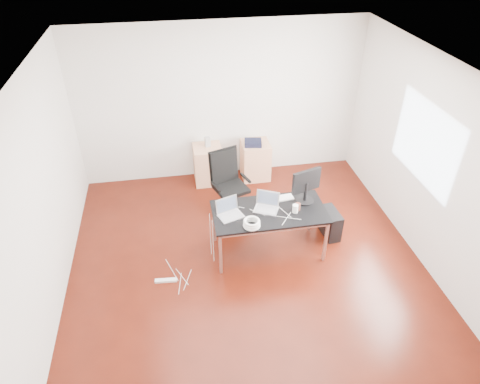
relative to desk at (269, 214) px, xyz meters
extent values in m
plane|color=#3B0E06|center=(-0.36, -0.19, -0.68)|extent=(5.00, 5.00, 0.00)
plane|color=silver|center=(-0.36, -0.19, 2.12)|extent=(5.00, 5.00, 0.00)
plane|color=silver|center=(-0.36, 2.31, 0.72)|extent=(5.00, 0.00, 5.00)
plane|color=silver|center=(-0.36, -2.69, 0.72)|extent=(5.00, 0.00, 5.00)
plane|color=silver|center=(-2.86, -0.19, 0.72)|extent=(0.00, 5.00, 5.00)
plane|color=silver|center=(2.14, -0.19, 0.72)|extent=(0.00, 5.00, 5.00)
plane|color=white|center=(2.13, 0.01, 0.92)|extent=(0.00, 1.50, 1.50)
cube|color=black|center=(0.00, 0.00, 0.04)|extent=(1.60, 0.80, 0.03)
cube|color=silver|center=(-0.75, -0.35, -0.33)|extent=(0.04, 0.04, 0.70)
cube|color=silver|center=(-0.75, 0.35, -0.33)|extent=(0.04, 0.04, 0.70)
cube|color=silver|center=(0.75, -0.35, -0.33)|extent=(0.04, 0.04, 0.70)
cube|color=silver|center=(0.75, 0.35, -0.33)|extent=(0.04, 0.04, 0.70)
cylinder|color=black|center=(-0.40, 0.98, -0.44)|extent=(0.06, 0.06, 0.47)
cube|color=black|center=(-0.40, 0.98, -0.18)|extent=(0.60, 0.59, 0.06)
cube|color=black|center=(-0.47, 1.19, 0.13)|extent=(0.47, 0.24, 0.55)
cube|color=tan|center=(-0.66, 2.04, -0.33)|extent=(0.50, 0.50, 0.70)
cube|color=tan|center=(0.22, 2.04, -0.33)|extent=(0.50, 0.50, 0.70)
cube|color=black|center=(1.03, 0.19, -0.46)|extent=(0.24, 0.47, 0.44)
cylinder|color=black|center=(-0.46, 1.89, -0.54)|extent=(0.27, 0.27, 0.28)
cube|color=white|center=(-1.52, -0.39, -0.66)|extent=(0.30, 0.09, 0.04)
cube|color=silver|center=(-0.55, -0.04, 0.06)|extent=(0.39, 0.33, 0.01)
cube|color=silver|center=(-0.59, 0.07, 0.18)|extent=(0.33, 0.15, 0.22)
cube|color=#475166|center=(-0.59, 0.07, 0.18)|extent=(0.29, 0.13, 0.18)
cube|color=silver|center=(-0.04, 0.02, 0.06)|extent=(0.40, 0.35, 0.01)
cube|color=silver|center=(0.01, 0.13, 0.18)|extent=(0.32, 0.19, 0.22)
cube|color=#475166|center=(0.01, 0.12, 0.18)|extent=(0.28, 0.16, 0.18)
cylinder|color=black|center=(0.56, 0.15, 0.06)|extent=(0.26, 0.26, 0.02)
cylinder|color=black|center=(0.56, 0.15, 0.22)|extent=(0.05, 0.05, 0.30)
cube|color=black|center=(0.56, 0.16, 0.39)|extent=(0.44, 0.19, 0.34)
cube|color=#475166|center=(0.56, 0.19, 0.39)|extent=(0.38, 0.13, 0.29)
cube|color=white|center=(0.19, 0.25, 0.06)|extent=(0.45, 0.18, 0.02)
cylinder|color=white|center=(0.35, -0.09, 0.11)|extent=(0.10, 0.10, 0.12)
cylinder|color=brown|center=(0.40, -0.03, 0.10)|extent=(0.10, 0.10, 0.10)
torus|color=white|center=(-0.31, -0.29, 0.07)|extent=(0.24, 0.24, 0.04)
torus|color=white|center=(-0.31, -0.29, 0.11)|extent=(0.23, 0.23, 0.04)
torus|color=white|center=(-0.31, -0.29, 0.14)|extent=(0.22, 0.22, 0.04)
cube|color=white|center=(-0.24, -0.18, 0.07)|extent=(0.07, 0.07, 0.03)
cube|color=#9E9E9E|center=(-0.64, 2.08, 0.11)|extent=(0.10, 0.09, 0.18)
cube|color=black|center=(0.16, 1.99, 0.07)|extent=(0.34, 0.29, 0.09)
camera|label=1|loc=(-1.22, -4.64, 3.70)|focal=32.00mm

